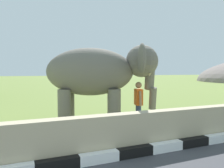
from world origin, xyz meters
The scene contains 4 objects.
striped_curb centered at (-0.35, 3.81, 0.12)m, with size 16.20×0.20×0.24m.
barrier_parapet centered at (2.00, 4.11, 0.50)m, with size 28.00×0.36×1.00m, color tan.
elephant centered at (2.08, 6.72, 1.97)m, with size 4.06×3.10×2.99m.
person_handler centered at (3.37, 6.21, 0.93)m, with size 0.34×0.65×1.66m.
Camera 1 is at (-0.57, -0.65, 2.02)m, focal length 34.93 mm.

